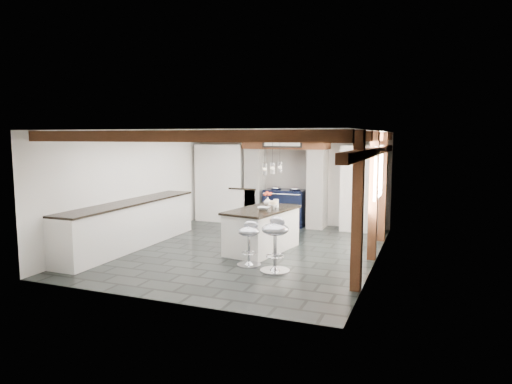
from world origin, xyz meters
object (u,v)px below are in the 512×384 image
at_px(range_cooker, 285,207).
at_px(bar_stool_near, 276,238).
at_px(kitchen_island, 262,229).
at_px(bar_stool_far, 249,238).

distance_m(range_cooker, bar_stool_near, 3.98).
height_order(kitchen_island, bar_stool_near, kitchen_island).
distance_m(bar_stool_near, bar_stool_far, 0.57).
height_order(range_cooker, kitchen_island, kitchen_island).
xyz_separation_m(range_cooker, bar_stool_near, (1.05, -3.84, 0.10)).
xyz_separation_m(range_cooker, bar_stool_far, (0.51, -3.66, 0.01)).
xyz_separation_m(kitchen_island, bar_stool_far, (0.16, -1.06, 0.05)).
distance_m(range_cooker, kitchen_island, 2.63).
bearing_deg(bar_stool_far, bar_stool_near, -20.54).
distance_m(kitchen_island, bar_stool_near, 1.42).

